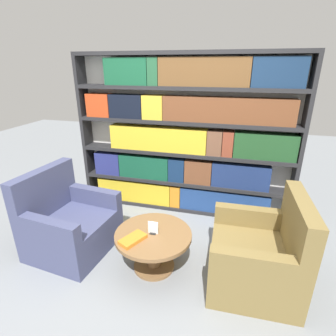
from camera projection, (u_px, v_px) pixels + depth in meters
ground_plane at (153, 274)px, 2.78m from camera, size 14.00×14.00×0.00m
bookshelf at (185, 138)px, 3.69m from camera, size 3.08×0.30×2.24m
armchair_left at (69, 224)px, 3.09m from camera, size 0.92×0.97×0.97m
armchair_right at (259, 256)px, 2.58m from camera, size 0.86×0.91×0.97m
coffee_table at (153, 243)px, 2.77m from camera, size 0.81×0.81×0.44m
table_sign at (153, 229)px, 2.71m from camera, size 0.11×0.06×0.14m
stray_book at (133, 239)px, 2.60m from camera, size 0.25×0.31×0.04m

